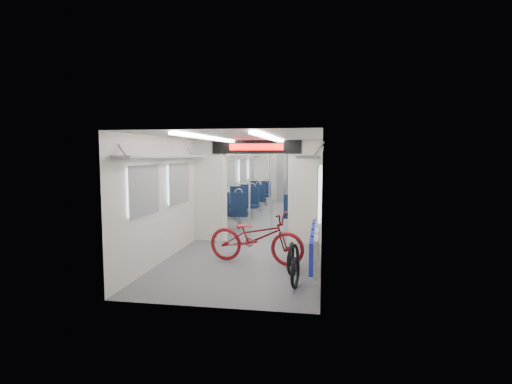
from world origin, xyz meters
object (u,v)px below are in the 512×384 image
(stanchion_far_right, at_px, (285,181))
(seat_bay_far_left, at_px, (256,194))
(bike_hoop_a, at_px, (295,274))
(stanchion_near_left, at_px, (250,190))
(seat_bay_near_left, at_px, (238,205))
(stanchion_near_right, at_px, (272,188))
(seat_bay_near_right, at_px, (303,207))
(bike_hoop_c, at_px, (291,255))
(bike_hoop_b, at_px, (293,261))
(stanchion_far_left, at_px, (270,180))
(flip_bench, at_px, (315,244))
(seat_bay_far_right, at_px, (308,194))
(bicycle, at_px, (256,237))

(stanchion_far_right, bearing_deg, seat_bay_far_left, 121.54)
(bike_hoop_a, distance_m, stanchion_near_left, 3.89)
(seat_bay_near_left, relative_size, stanchion_near_right, 0.91)
(seat_bay_near_right, distance_m, stanchion_far_right, 1.64)
(bike_hoop_c, height_order, stanchion_near_right, stanchion_near_right)
(bike_hoop_c, distance_m, stanchion_near_right, 2.99)
(bike_hoop_b, height_order, stanchion_far_left, stanchion_far_left)
(flip_bench, xyz_separation_m, stanchion_near_right, (-1.13, 3.43, 0.57))
(bike_hoop_c, relative_size, seat_bay_near_right, 0.22)
(flip_bench, relative_size, bike_hoop_b, 4.02)
(seat_bay_near_left, xyz_separation_m, stanchion_far_left, (0.70, 1.68, 0.60))
(flip_bench, relative_size, bike_hoop_a, 4.47)
(seat_bay_far_left, bearing_deg, bike_hoop_b, -76.43)
(flip_bench, distance_m, bike_hoop_b, 0.51)
(seat_bay_far_right, distance_m, stanchion_near_right, 4.99)
(bicycle, distance_m, seat_bay_near_right, 4.02)
(seat_bay_near_left, distance_m, seat_bay_near_right, 1.87)
(flip_bench, xyz_separation_m, seat_bay_near_right, (-0.42, 4.78, -0.05))
(stanchion_far_right, bearing_deg, seat_bay_near_right, -64.96)
(seat_bay_far_right, xyz_separation_m, stanchion_far_left, (-1.17, -1.79, 0.60))
(bike_hoop_a, height_order, stanchion_far_left, stanchion_far_left)
(seat_bay_far_right, distance_m, stanchion_near_left, 5.46)
(seat_bay_far_right, height_order, stanchion_far_right, stanchion_far_right)
(seat_bay_far_left, relative_size, stanchion_near_right, 0.84)
(bike_hoop_c, xyz_separation_m, seat_bay_far_right, (0.00, 7.65, 0.35))
(flip_bench, distance_m, stanchion_far_right, 6.26)
(seat_bay_far_left, relative_size, seat_bay_far_right, 0.92)
(bike_hoop_b, relative_size, seat_bay_near_left, 0.25)
(bike_hoop_a, height_order, bike_hoop_b, bike_hoop_b)
(seat_bay_near_right, bearing_deg, stanchion_far_right, 115.04)
(seat_bay_far_left, bearing_deg, stanchion_near_left, -82.45)
(seat_bay_far_left, bearing_deg, seat_bay_near_right, -61.00)
(bicycle, bearing_deg, seat_bay_near_right, 0.52)
(bicycle, height_order, seat_bay_far_right, seat_bay_far_right)
(seat_bay_far_left, bearing_deg, stanchion_far_left, -66.54)
(stanchion_near_left, bearing_deg, bike_hoop_a, -69.28)
(seat_bay_near_left, bearing_deg, flip_bench, -64.80)
(seat_bay_near_right, bearing_deg, bike_hoop_a, -88.47)
(bike_hoop_c, xyz_separation_m, stanchion_far_left, (-1.17, 5.86, 0.96))
(flip_bench, bearing_deg, seat_bay_near_left, 115.20)
(seat_bay_near_left, bearing_deg, seat_bay_far_left, 90.00)
(bike_hoop_b, height_order, seat_bay_far_right, seat_bay_far_right)
(flip_bench, height_order, stanchion_far_left, stanchion_far_left)
(bike_hoop_a, xyz_separation_m, seat_bay_far_left, (-2.01, 8.63, 0.31))
(bike_hoop_a, xyz_separation_m, seat_bay_near_left, (-2.01, 5.35, 0.33))
(seat_bay_near_left, relative_size, seat_bay_near_right, 1.05)
(flip_bench, bearing_deg, bike_hoop_a, -120.04)
(seat_bay_far_left, distance_m, stanchion_far_right, 2.43)
(flip_bench, relative_size, seat_bay_far_left, 1.10)
(stanchion_far_right, bearing_deg, bike_hoop_a, -83.27)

